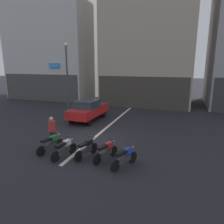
{
  "coord_description": "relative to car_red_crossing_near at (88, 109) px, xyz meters",
  "views": [
    {
      "loc": [
        4.85,
        -10.08,
        4.41
      ],
      "look_at": [
        0.72,
        2.0,
        1.4
      ],
      "focal_mm": 32.82,
      "sensor_mm": 36.0,
      "label": 1
    }
  ],
  "objects": [
    {
      "name": "lane_centre_line",
      "position": [
        2.1,
        1.65,
        -0.88
      ],
      "size": [
        0.2,
        18.0,
        0.01
      ],
      "primitive_type": "cube",
      "color": "silver",
      "rests_on": "ground"
    },
    {
      "name": "motorcycle_black_row_centre",
      "position": [
        2.82,
        -6.14,
        -0.43
      ],
      "size": [
        0.58,
        1.64,
        0.98
      ],
      "color": "black",
      "rests_on": "ground"
    },
    {
      "name": "building_mid_block",
      "position": [
        3.17,
        10.39,
        6.49
      ],
      "size": [
        9.39,
        9.48,
        14.77
      ],
      "color": "#B2A893",
      "rests_on": "ground"
    },
    {
      "name": "motorcycle_white_row_left_mid",
      "position": [
        1.83,
        -6.52,
        -0.43
      ],
      "size": [
        0.58,
        1.64,
        0.98
      ],
      "color": "black",
      "rests_on": "ground"
    },
    {
      "name": "street_lamp",
      "position": [
        -1.88,
        0.22,
        2.84
      ],
      "size": [
        0.36,
        0.36,
        6.03
      ],
      "color": "#47474C",
      "rests_on": "ground"
    },
    {
      "name": "motorcycle_red_row_right_mid",
      "position": [
        3.82,
        -6.15,
        -0.43
      ],
      "size": [
        0.72,
        1.58,
        0.98
      ],
      "color": "black",
      "rests_on": "ground"
    },
    {
      "name": "building_corner_left",
      "position": [
        -9.27,
        10.39,
        5.38
      ],
      "size": [
        10.55,
        8.64,
        12.57
      ],
      "color": "silver",
      "rests_on": "ground"
    },
    {
      "name": "motorcycle_green_row_leftmost",
      "position": [
        0.83,
        -6.21,
        -0.43
      ],
      "size": [
        0.63,
        1.62,
        0.98
      ],
      "color": "black",
      "rests_on": "ground"
    },
    {
      "name": "car_red_crossing_near",
      "position": [
        0.0,
        0.0,
        0.0
      ],
      "size": [
        1.93,
        4.17,
        1.64
      ],
      "color": "black",
      "rests_on": "ground"
    },
    {
      "name": "person_by_motorcycles",
      "position": [
        0.49,
        -5.55,
        -0.03
      ],
      "size": [
        0.42,
        0.39,
        1.67
      ],
      "color": "#23232D",
      "rests_on": "ground"
    },
    {
      "name": "motorcycle_blue_row_rightmost",
      "position": [
        4.82,
        -6.49,
        -0.43
      ],
      "size": [
        0.8,
        1.53,
        0.98
      ],
      "color": "black",
      "rests_on": "ground"
    },
    {
      "name": "ground_plane",
      "position": [
        2.1,
        -4.35,
        -0.89
      ],
      "size": [
        120.0,
        120.0,
        0.0
      ],
      "primitive_type": "plane",
      "color": "#232328"
    }
  ]
}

